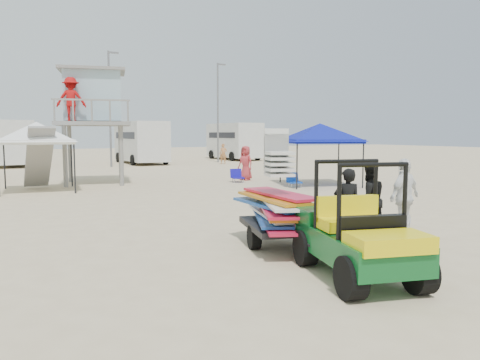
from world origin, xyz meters
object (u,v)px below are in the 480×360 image
utility_cart (358,226)px  canopy_blue (320,127)px  lifeguard_tower (90,100)px  man_left (347,206)px  surf_trailer (279,205)px

utility_cart → canopy_blue: (8.01, 11.42, 1.78)m
utility_cart → lifeguard_tower: 17.21m
man_left → lifeguard_tower: 15.40m
lifeguard_tower → canopy_blue: (8.99, -5.50, -1.21)m
man_left → utility_cart: bearing=75.0°
surf_trailer → man_left: size_ratio=1.55×
surf_trailer → lifeguard_tower: 14.92m
surf_trailer → utility_cart: bearing=-90.2°
surf_trailer → man_left: (1.51, -0.30, -0.08)m
utility_cart → lifeguard_tower: bearing=93.3°
utility_cart → man_left: (1.52, 2.03, -0.07)m
lifeguard_tower → man_left: bearing=-80.4°
man_left → canopy_blue: 11.56m
canopy_blue → man_left: bearing=-124.7°
surf_trailer → man_left: surf_trailer is taller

